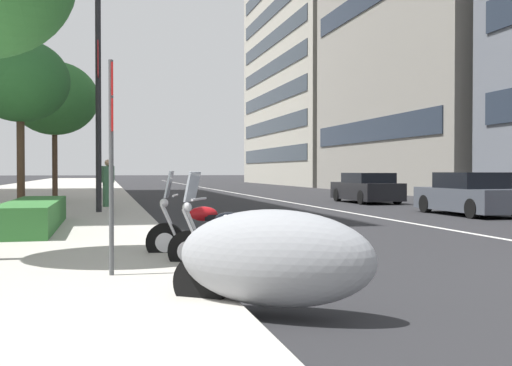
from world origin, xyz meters
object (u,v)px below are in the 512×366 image
(pedestrian_on_plaza, at_px, (108,183))
(car_mid_block_traffic, at_px, (470,195))
(motorcycle_second_in_row, at_px, (211,235))
(street_tree_near_plaza_corner, at_px, (20,81))
(motorcycle_far_end_row, at_px, (273,259))
(motorcycle_nearest_camera, at_px, (238,244))
(street_tree_mid_sidewalk, at_px, (54,99))
(street_lamp_with_banners, at_px, (108,42))
(parking_sign_by_curb, at_px, (112,141))
(car_far_down_avenue, at_px, (367,188))

(pedestrian_on_plaza, bearing_deg, car_mid_block_traffic, -135.43)
(motorcycle_second_in_row, distance_m, street_tree_near_plaza_corner, 10.54)
(motorcycle_far_end_row, height_order, motorcycle_nearest_camera, motorcycle_nearest_camera)
(car_mid_block_traffic, distance_m, street_tree_mid_sidewalk, 16.79)
(motorcycle_far_end_row, height_order, street_tree_mid_sidewalk, street_tree_mid_sidewalk)
(street_lamp_with_banners, xyz_separation_m, street_tree_near_plaza_corner, (-1.72, 2.46, -1.55))
(motorcycle_far_end_row, xyz_separation_m, street_tree_near_plaza_corner, (13.11, 3.97, 3.43))
(street_tree_mid_sidewalk, bearing_deg, parking_sign_by_curb, -173.83)
(motorcycle_far_end_row, relative_size, pedestrian_on_plaza, 1.24)
(parking_sign_by_curb, bearing_deg, street_tree_near_plaza_corner, 12.39)
(street_tree_near_plaza_corner, relative_size, street_tree_mid_sidewalk, 0.87)
(motorcycle_far_end_row, bearing_deg, street_lamp_with_banners, -50.06)
(car_mid_block_traffic, bearing_deg, car_far_down_avenue, 0.41)
(street_lamp_with_banners, xyz_separation_m, pedestrian_on_plaza, (3.06, 0.02, -4.54))
(parking_sign_by_curb, xyz_separation_m, street_lamp_with_banners, (12.72, -0.04, 3.72))
(motorcycle_nearest_camera, height_order, motorcycle_second_in_row, motorcycle_second_in_row)
(motorcycle_nearest_camera, height_order, car_far_down_avenue, motorcycle_nearest_camera)
(motorcycle_far_end_row, height_order, car_mid_block_traffic, car_mid_block_traffic)
(motorcycle_second_in_row, relative_size, parking_sign_by_curb, 0.80)
(motorcycle_nearest_camera, height_order, street_tree_mid_sidewalk, street_tree_mid_sidewalk)
(motorcycle_second_in_row, relative_size, street_tree_mid_sidewalk, 0.37)
(car_far_down_avenue, relative_size, street_tree_mid_sidewalk, 0.77)
(car_far_down_avenue, bearing_deg, motorcycle_far_end_row, 154.37)
(car_mid_block_traffic, height_order, car_far_down_avenue, car_mid_block_traffic)
(parking_sign_by_curb, height_order, pedestrian_on_plaza, parking_sign_by_curb)
(motorcycle_far_end_row, bearing_deg, street_tree_near_plaza_corner, -39.02)
(street_lamp_with_banners, distance_m, street_tree_near_plaza_corner, 3.38)
(street_lamp_with_banners, relative_size, street_tree_mid_sidewalk, 1.58)
(motorcycle_far_end_row, xyz_separation_m, parking_sign_by_curb, (2.11, 1.55, 1.26))
(street_lamp_with_banners, bearing_deg, pedestrian_on_plaza, 0.31)
(car_far_down_avenue, distance_m, parking_sign_by_curb, 22.23)
(pedestrian_on_plaza, bearing_deg, car_far_down_avenue, -96.29)
(motorcycle_second_in_row, height_order, pedestrian_on_plaza, pedestrian_on_plaza)
(car_mid_block_traffic, bearing_deg, street_tree_mid_sidewalk, 57.10)
(motorcycle_second_in_row, bearing_deg, street_tree_near_plaza_corner, -53.65)
(motorcycle_second_in_row, bearing_deg, car_mid_block_traffic, -126.75)
(motorcycle_second_in_row, distance_m, car_mid_block_traffic, 13.32)
(motorcycle_second_in_row, xyz_separation_m, street_tree_near_plaza_corner, (9.06, 4.01, 3.59))
(car_far_down_avenue, distance_m, pedestrian_on_plaza, 11.98)
(street_tree_mid_sidewalk, bearing_deg, motorcycle_far_end_row, -170.38)
(car_far_down_avenue, bearing_deg, street_tree_near_plaza_corner, 119.40)
(motorcycle_far_end_row, height_order, car_far_down_avenue, car_far_down_avenue)
(car_far_down_avenue, relative_size, street_lamp_with_banners, 0.49)
(street_tree_mid_sidewalk, distance_m, pedestrian_on_plaza, 5.46)
(motorcycle_nearest_camera, height_order, car_mid_block_traffic, motorcycle_nearest_camera)
(pedestrian_on_plaza, bearing_deg, motorcycle_nearest_camera, 164.88)
(street_lamp_with_banners, bearing_deg, parking_sign_by_curb, 179.80)
(motorcycle_far_end_row, bearing_deg, street_tree_mid_sidewalk, -46.25)
(car_mid_block_traffic, xyz_separation_m, car_far_down_avenue, (8.31, 0.10, 0.00))
(motorcycle_nearest_camera, distance_m, motorcycle_second_in_row, 1.34)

